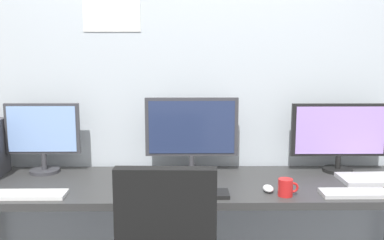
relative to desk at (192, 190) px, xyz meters
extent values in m
cube|color=silver|center=(0.00, 0.42, 0.61)|extent=(5.06, 0.10, 2.60)
cube|color=#333333|center=(0.00, 0.00, 0.03)|extent=(2.66, 0.68, 0.04)
cube|color=black|center=(-0.12, -0.59, 0.06)|extent=(0.44, 0.08, 0.48)
cylinder|color=#38383D|center=(-0.90, 0.21, 0.06)|extent=(0.18, 0.18, 0.02)
cylinder|color=#38383D|center=(-0.90, 0.21, 0.12)|extent=(0.03, 0.03, 0.10)
cube|color=#38383D|center=(-0.90, 0.21, 0.32)|extent=(0.44, 0.03, 0.31)
cube|color=#8CB2F2|center=(-0.90, 0.20, 0.32)|extent=(0.41, 0.01, 0.28)
cylinder|color=#38383D|center=(0.00, 0.21, 0.06)|extent=(0.18, 0.18, 0.02)
cylinder|color=#38383D|center=(0.00, 0.21, 0.11)|extent=(0.03, 0.03, 0.08)
cube|color=#38383D|center=(0.00, 0.21, 0.33)|extent=(0.56, 0.03, 0.36)
cube|color=navy|center=(0.00, 0.20, 0.33)|extent=(0.52, 0.01, 0.32)
cylinder|color=black|center=(0.90, 0.21, 0.06)|extent=(0.18, 0.18, 0.02)
cylinder|color=black|center=(0.90, 0.21, 0.11)|extent=(0.03, 0.03, 0.08)
cube|color=black|center=(0.90, 0.21, 0.31)|extent=(0.59, 0.03, 0.32)
cube|color=#B28CE5|center=(0.90, 0.20, 0.31)|extent=(0.54, 0.01, 0.29)
cube|color=silver|center=(-0.84, -0.23, 0.06)|extent=(0.38, 0.13, 0.02)
cube|color=black|center=(0.00, -0.23, 0.06)|extent=(0.37, 0.13, 0.02)
cube|color=silver|center=(0.84, -0.23, 0.06)|extent=(0.35, 0.13, 0.02)
ellipsoid|color=silver|center=(0.40, -0.17, 0.06)|extent=(0.06, 0.10, 0.03)
cube|color=silver|center=(1.01, 0.01, 0.06)|extent=(0.33, 0.23, 0.02)
cylinder|color=red|center=(0.48, -0.24, 0.09)|extent=(0.08, 0.08, 0.09)
torus|color=red|center=(0.52, -0.24, 0.09)|extent=(0.06, 0.01, 0.06)
camera|label=1|loc=(-0.03, -2.40, 0.80)|focal=41.18mm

